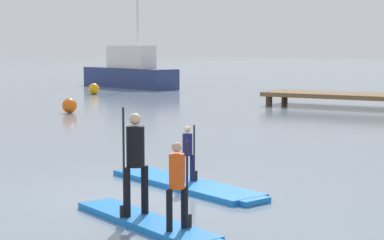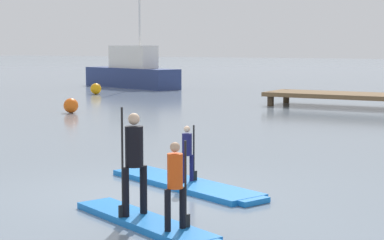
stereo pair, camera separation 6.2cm
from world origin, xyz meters
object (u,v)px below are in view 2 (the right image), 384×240
Objects in this scene: paddleboard_near at (187,184)px; paddler_child_front at (176,180)px; mooring_buoy_near at (96,89)px; paddler_child_solo at (188,151)px; mooring_buoy_mid at (71,106)px; paddleboard_far at (146,222)px; fishing_boat_green_midground at (132,72)px; paddler_adult at (134,157)px.

paddler_child_front is (1.50, -2.86, 0.73)m from paddleboard_near.
paddleboard_near is at bearing -48.18° from mooring_buoy_near.
mooring_buoy_mid is at bearing 138.39° from paddler_child_solo.
paddleboard_near is 1.22× the size of paddleboard_far.
mooring_buoy_near is (-17.55, 20.80, -0.49)m from paddler_child_front.
mooring_buoy_mid is (5.33, -8.39, -0.01)m from mooring_buoy_near.
paddler_child_solo is at bearing -53.14° from fishing_boat_green_midground.
paddleboard_near is 3.30m from paddler_child_front.
paddler_child_front is at bearing -49.84° from mooring_buoy_near.
paddleboard_near is at bearing -41.68° from mooring_buoy_mid.
mooring_buoy_mid is at bearing 133.16° from paddler_adult.
fishing_boat_green_midground reaches higher than paddler_adult.
paddler_child_solo is 0.86× the size of paddler_child_front.
paddleboard_far is at bearing 158.19° from paddler_child_front.
paddleboard_far is at bearing -72.65° from paddler_child_solo.
paddler_child_front is (0.94, -0.37, -0.19)m from paddler_adult.
paddler_child_front reaches higher than mooring_buoy_near.
mooring_buoy_near reaches higher than mooring_buoy_mid.
paddler_child_solo is 0.64× the size of paddler_adult.
paddleboard_near is 3.05× the size of paddler_child_front.
paddleboard_near is at bearing 107.74° from paddleboard_far.
paddler_child_solo is at bearing 102.22° from paddler_adult.
mooring_buoy_near is at bearing 131.87° from paddler_child_solo.
paddler_child_solo is 14.37m from mooring_buoy_mid.
paddler_child_front is at bearing -21.81° from paddleboard_far.
mooring_buoy_mid is at bearing 138.32° from paddleboard_near.
fishing_boat_green_midground reaches higher than paddler_child_front.
paddler_adult is at bearing 158.37° from paddler_child_front.
paddler_adult is (0.56, -2.48, 0.92)m from paddleboard_near.
paddleboard_far is 1.02m from paddler_child_front.
mooring_buoy_mid is at bearing -57.58° from mooring_buoy_near.
paddler_adult reaches higher than paddler_child_front.
paddler_child_front is 2.07× the size of mooring_buoy_near.
paddler_adult is 1.03m from paddler_child_front.
paddler_child_solo reaches higher than paddleboard_near.
paddleboard_far is at bearing -72.26° from paddleboard_near.
mooring_buoy_mid is (-11.28, 12.03, -0.68)m from paddler_adult.
paddleboard_near is 24.08m from mooring_buoy_near.
paddler_adult reaches higher than paddler_child_solo.
fishing_boat_green_midground is 13.12× the size of mooring_buoy_near.
paddler_child_front is at bearing -21.63° from paddler_adult.
paddler_child_solo is 24.09m from mooring_buoy_near.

